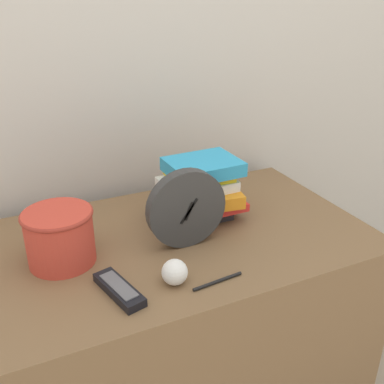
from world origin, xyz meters
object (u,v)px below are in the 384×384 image
(desk_clock, at_px, (187,209))
(book_stack, at_px, (199,190))
(tv_remote, at_px, (119,289))
(pen, at_px, (217,282))
(basket, at_px, (60,235))
(crumpled_paper_ball, at_px, (175,272))

(desk_clock, height_order, book_stack, desk_clock)
(desk_clock, bearing_deg, tv_remote, -150.64)
(desk_clock, xyz_separation_m, pen, (-0.01, -0.18, -0.10))
(desk_clock, bearing_deg, basket, 169.48)
(desk_clock, height_order, tv_remote, desk_clock)
(book_stack, bearing_deg, pen, -108.47)
(book_stack, distance_m, pen, 0.33)
(desk_clock, bearing_deg, book_stack, 52.64)
(basket, distance_m, pen, 0.39)
(tv_remote, bearing_deg, book_stack, 38.16)
(desk_clock, relative_size, tv_remote, 1.30)
(tv_remote, height_order, crumpled_paper_ball, crumpled_paper_ball)
(tv_remote, xyz_separation_m, crumpled_paper_ball, (0.13, -0.02, 0.02))
(desk_clock, relative_size, crumpled_paper_ball, 3.47)
(basket, distance_m, tv_remote, 0.21)
(desk_clock, relative_size, basket, 1.23)
(pen, bearing_deg, tv_remote, 164.60)
(tv_remote, relative_size, pen, 1.24)
(desk_clock, distance_m, crumpled_paper_ball, 0.19)
(crumpled_paper_ball, height_order, pen, crumpled_paper_ball)
(basket, bearing_deg, desk_clock, -10.52)
(book_stack, relative_size, basket, 1.48)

